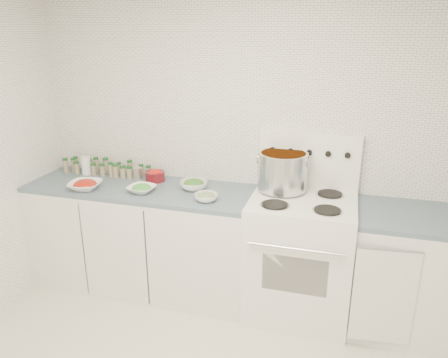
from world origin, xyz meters
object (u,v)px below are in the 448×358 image
bowl_tomato (85,185)px  bowl_snowpea (142,189)px  stove (300,253)px  stock_pot (283,170)px

bowl_tomato → bowl_snowpea: bearing=7.8°
bowl_tomato → stove: bearing=5.8°
stove → bowl_tomato: stove is taller
bowl_tomato → stock_pot: bearing=11.8°
stove → stock_pot: size_ratio=3.46×
bowl_tomato → bowl_snowpea: 0.46m
stove → bowl_tomato: (-1.69, -0.17, 0.44)m
bowl_snowpea → bowl_tomato: bearing=-172.2°
stove → stock_pot: bearing=141.2°
stove → bowl_snowpea: size_ratio=5.88×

